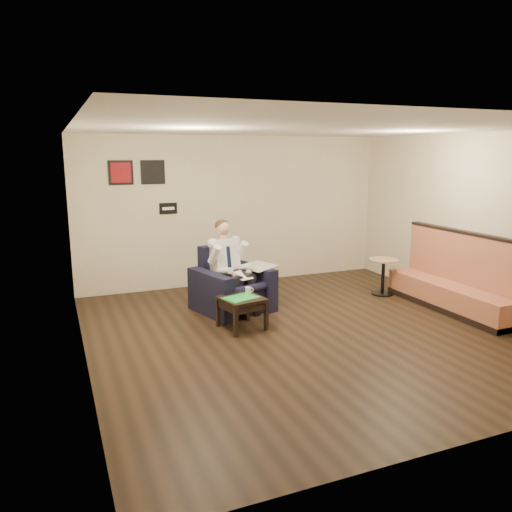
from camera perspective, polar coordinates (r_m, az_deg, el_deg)
name	(u,v)px	position (r m, az deg, el deg)	size (l,w,h in m)	color
ground	(309,331)	(7.20, 6.08, -8.53)	(6.00, 6.00, 0.00)	black
wall_back	(236,211)	(9.56, -2.35, 5.19)	(6.00, 0.02, 2.80)	#EEE5C3
wall_front	(487,288)	(4.51, 24.94, -3.29)	(6.00, 0.02, 2.80)	#EEE5C3
wall_left	(79,250)	(6.03, -19.58, 0.68)	(0.02, 6.00, 2.80)	#EEE5C3
wall_right	(478,222)	(8.68, 24.02, 3.53)	(0.02, 6.00, 2.80)	#EEE5C3
ceiling	(314,128)	(6.77, 6.60, 14.32)	(6.00, 6.00, 0.02)	white
seating_sign	(168,208)	(9.17, -10.00, 5.38)	(0.32, 0.02, 0.20)	black
art_print_left	(121,173)	(8.99, -15.19, 9.18)	(0.42, 0.03, 0.42)	maroon
art_print_right	(153,172)	(9.08, -11.71, 9.36)	(0.42, 0.03, 0.42)	black
armchair	(233,280)	(7.95, -2.70, -2.72)	(1.04, 1.04, 1.01)	black
seated_man	(237,270)	(7.80, -2.15, -1.59)	(0.66, 0.99, 1.38)	white
lap_papers	(242,276)	(7.73, -1.67, -2.25)	(0.23, 0.33, 0.01)	white
newspaper	(258,266)	(8.07, 0.17, -1.16)	(0.44, 0.55, 0.01)	silver
side_table	(242,313)	(7.20, -1.63, -6.52)	(0.56, 0.56, 0.46)	black
green_folder	(241,298)	(7.10, -1.76, -4.79)	(0.46, 0.33, 0.01)	green
coffee_mug	(248,290)	(7.31, -0.89, -3.94)	(0.08, 0.08, 0.10)	white
smartphone	(239,294)	(7.29, -1.96, -4.35)	(0.14, 0.07, 0.01)	black
banquette	(452,272)	(8.56, 21.45, -1.68)	(0.58, 2.43, 1.24)	#B46445
cafe_table	(383,277)	(9.15, 14.30, -2.32)	(0.52, 0.52, 0.64)	tan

